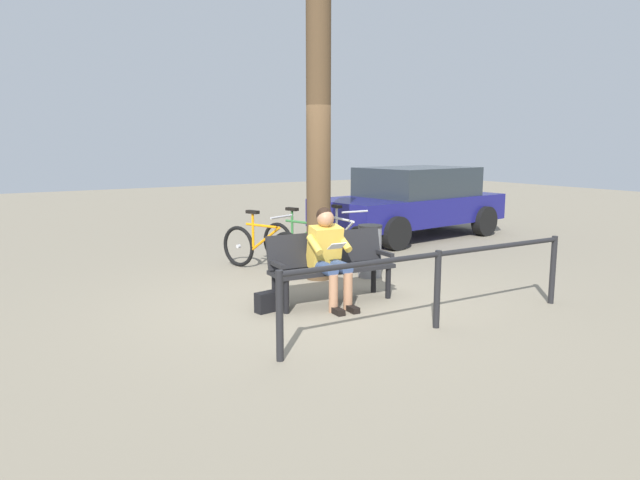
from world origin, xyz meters
name	(u,v)px	position (x,y,z in m)	size (l,w,h in m)	color
ground_plane	(325,299)	(0.00, 0.00, 0.00)	(40.00, 40.00, 0.00)	gray
bench	(330,261)	(-0.01, 0.09, 0.51)	(1.63, 0.60, 0.87)	black
person_reading	(329,252)	(0.10, 0.25, 0.66)	(0.51, 0.79, 1.20)	gold
handbag	(268,302)	(0.87, 0.11, 0.12)	(0.30, 0.14, 0.24)	black
tree_trunk	(318,144)	(-0.54, -1.01, 1.96)	(0.35, 0.35, 3.92)	#4C3823
litter_bin	(370,251)	(-1.26, -0.71, 0.39)	(0.36, 0.36, 0.78)	slate
bicycle_silver	(342,240)	(-1.58, -1.92, 0.36)	(0.48, 1.68, 0.94)	black
bicycle_purple	(301,243)	(-0.80, -1.98, 0.36)	(0.65, 1.62, 0.94)	black
bicycle_blue	(262,248)	(-0.09, -1.96, 0.36)	(0.71, 1.59, 0.94)	black
railing_fence	(438,272)	(-0.39, 1.62, 0.61)	(3.86, 0.16, 0.85)	black
parked_car	(413,200)	(-4.31, -3.25, 0.77)	(4.38, 2.39, 1.47)	navy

